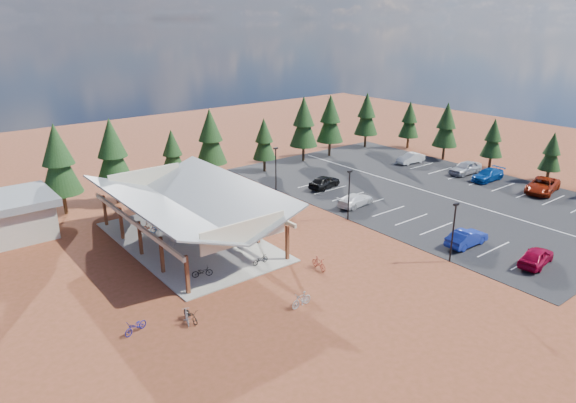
{
  "coord_description": "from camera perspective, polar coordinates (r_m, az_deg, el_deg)",
  "views": [
    {
      "loc": [
        -29.33,
        -31.9,
        19.01
      ],
      "look_at": [
        -0.41,
        4.85,
        2.33
      ],
      "focal_mm": 32.0,
      "sensor_mm": 36.0,
      "label": 1
    }
  ],
  "objects": [
    {
      "name": "bike_14",
      "position": [
        52.58,
        -0.12,
        -1.01
      ],
      "size": [
        0.7,
        1.82,
        0.94
      ],
      "primitive_type": "imported",
      "rotation": [
        0.0,
        0.0,
        0.04
      ],
      "color": "navy",
      "rests_on": "ground"
    },
    {
      "name": "trash_bin_1",
      "position": [
        49.68,
        -3.56,
        -2.34
      ],
      "size": [
        0.6,
        0.6,
        0.9
      ],
      "primitive_type": "cylinder",
      "color": "#442D18",
      "rests_on": "ground"
    },
    {
      "name": "bike_pavilion",
      "position": [
        46.01,
        -11.11,
        -0.02
      ],
      "size": [
        11.65,
        19.4,
        4.97
      ],
      "color": "#513117",
      "rests_on": "concrete_pad"
    },
    {
      "name": "car_9",
      "position": [
        73.54,
        13.48,
        4.7
      ],
      "size": [
        4.38,
        1.81,
        1.41
      ],
      "primitive_type": "imported",
      "rotation": [
        0.0,
        0.0,
        -1.65
      ],
      "color": "silver",
      "rests_on": "asphalt_lot"
    },
    {
      "name": "bike_10",
      "position": [
        35.13,
        -16.57,
        -13.17
      ],
      "size": [
        1.83,
        1.13,
        0.91
      ],
      "primitive_type": "imported",
      "rotation": [
        0.0,
        0.0,
        5.04
      ],
      "color": "navy",
      "rests_on": "ground"
    },
    {
      "name": "bike_7",
      "position": [
        53.57,
        -12.92,
        -0.95
      ],
      "size": [
        1.84,
        0.86,
        1.07
      ],
      "primitive_type": "imported",
      "rotation": [
        0.0,
        0.0,
        1.36
      ],
      "color": "maroon",
      "rests_on": "concrete_pad"
    },
    {
      "name": "bike_6",
      "position": [
        49.3,
        -8.47,
        -2.61
      ],
      "size": [
        1.73,
        0.97,
        0.86
      ],
      "primitive_type": "imported",
      "rotation": [
        0.0,
        0.0,
        1.83
      ],
      "color": "navy",
      "rests_on": "concrete_pad"
    },
    {
      "name": "bike_0",
      "position": [
        40.66,
        -9.51,
        -7.7
      ],
      "size": [
        1.72,
        1.08,
        0.85
      ],
      "primitive_type": "imported",
      "rotation": [
        0.0,
        0.0,
        1.23
      ],
      "color": "black",
      "rests_on": "concrete_pad"
    },
    {
      "name": "pine_3",
      "position": [
        62.05,
        -12.73,
        5.37
      ],
      "size": [
        2.98,
        2.98,
        6.94
      ],
      "color": "#382314",
      "rests_on": "ground"
    },
    {
      "name": "car_6",
      "position": [
        66.14,
        26.42,
        1.61
      ],
      "size": [
        6.37,
        3.91,
        1.65
      ],
      "primitive_type": "imported",
      "rotation": [
        0.0,
        0.0,
        -1.36
      ],
      "color": "maroon",
      "rests_on": "asphalt_lot"
    },
    {
      "name": "car_0",
      "position": [
        46.56,
        25.86,
        -5.51
      ],
      "size": [
        4.56,
        2.36,
        1.48
      ],
      "primitive_type": "imported",
      "rotation": [
        0.0,
        0.0,
        1.72
      ],
      "color": "maroon",
      "rests_on": "asphalt_lot"
    },
    {
      "name": "bike_4",
      "position": [
        42.14,
        -3.11,
        -6.45
      ],
      "size": [
        1.57,
        0.64,
        0.8
      ],
      "primitive_type": "imported",
      "rotation": [
        0.0,
        0.0,
        1.64
      ],
      "color": "black",
      "rests_on": "concrete_pad"
    },
    {
      "name": "pine_8",
      "position": [
        81.01,
        8.72,
        9.58
      ],
      "size": [
        3.65,
        3.65,
        8.49
      ],
      "color": "#382314",
      "rests_on": "ground"
    },
    {
      "name": "car_4",
      "position": [
        60.97,
        4.07,
        2.21
      ],
      "size": [
        4.76,
        2.68,
        1.53
      ],
      "primitive_type": "imported",
      "rotation": [
        0.0,
        0.0,
        1.77
      ],
      "color": "black",
      "rests_on": "asphalt_lot"
    },
    {
      "name": "ground",
      "position": [
        47.32,
        4.03,
        -4.11
      ],
      "size": [
        140.0,
        140.0,
        0.0
      ],
      "primitive_type": "plane",
      "color": "#5E3118",
      "rests_on": "ground"
    },
    {
      "name": "pine_13",
      "position": [
        81.9,
        13.35,
        8.85
      ],
      "size": [
        3.11,
        3.11,
        7.25
      ],
      "color": "#382314",
      "rests_on": "ground"
    },
    {
      "name": "bike_9",
      "position": [
        35.31,
        -11.18,
        -12.42
      ],
      "size": [
        0.94,
        1.67,
        0.97
      ],
      "primitive_type": "imported",
      "rotation": [
        0.0,
        0.0,
        2.82
      ],
      "color": "#93949A",
      "rests_on": "ground"
    },
    {
      "name": "pine_10",
      "position": [
        70.41,
        27.26,
        4.95
      ],
      "size": [
        2.66,
        2.66,
        6.2
      ],
      "color": "#382314",
      "rests_on": "ground"
    },
    {
      "name": "pine_12",
      "position": [
        76.09,
        17.18,
        8.14
      ],
      "size": [
        3.5,
        3.5,
        8.15
      ],
      "color": "#382314",
      "rests_on": "ground"
    },
    {
      "name": "bike_8",
      "position": [
        35.47,
        -10.78,
        -12.27
      ],
      "size": [
        0.67,
        1.81,
        0.94
      ],
      "primitive_type": "imported",
      "rotation": [
        0.0,
        0.0,
        0.02
      ],
      "color": "black",
      "rests_on": "ground"
    },
    {
      "name": "bike_11",
      "position": [
        41.5,
        3.45,
        -6.86
      ],
      "size": [
        0.63,
        1.77,
        1.04
      ],
      "primitive_type": "imported",
      "rotation": [
        0.0,
        0.0,
        -0.08
      ],
      "color": "maroon",
      "rests_on": "ground"
    },
    {
      "name": "pine_11",
      "position": [
        73.73,
        21.83,
        6.56
      ],
      "size": [
        2.89,
        2.89,
        6.73
      ],
      "color": "#382314",
      "rests_on": "ground"
    },
    {
      "name": "pine_5",
      "position": [
        66.99,
        -2.68,
        6.95
      ],
      "size": [
        3.04,
        3.04,
        7.09
      ],
      "color": "#382314",
      "rests_on": "ground"
    },
    {
      "name": "pine_6",
      "position": [
        71.79,
        1.76,
        8.82
      ],
      "size": [
        3.9,
        3.9,
        9.09
      ],
      "color": "#382314",
      "rests_on": "ground"
    },
    {
      "name": "pine_4",
      "position": [
        63.69,
        -8.61,
        7.12
      ],
      "size": [
        3.83,
        3.83,
        8.93
      ],
      "color": "#382314",
      "rests_on": "ground"
    },
    {
      "name": "pine_7",
      "position": [
        74.87,
        4.72,
        9.16
      ],
      "size": [
        3.85,
        3.85,
        8.97
      ],
      "color": "#382314",
      "rests_on": "ground"
    },
    {
      "name": "lamp_post_1",
      "position": [
        50.84,
        6.79,
        1.11
      ],
      "size": [
        0.5,
        0.25,
        5.14
      ],
      "color": "black",
      "rests_on": "ground"
    },
    {
      "name": "asphalt_lot",
      "position": [
        62.18,
        14.92,
        1.17
      ],
      "size": [
        27.0,
        44.0,
        0.04
      ],
      "primitive_type": "cube",
      "color": "black",
      "rests_on": "ground"
    },
    {
      "name": "concrete_pad",
      "position": [
        47.39,
        -10.82,
        -4.32
      ],
      "size": [
        10.6,
        18.6,
        0.1
      ],
      "primitive_type": "cube",
      "color": "gray",
      "rests_on": "ground"
    },
    {
      "name": "bike_2",
      "position": [
        49.68,
        -14.11,
        -2.82
      ],
      "size": [
        1.75,
        0.92,
        0.88
      ],
      "primitive_type": "imported",
      "rotation": [
        0.0,
        0.0,
        1.36
      ],
      "color": "#1A5098",
      "rests_on": "concrete_pad"
    },
    {
      "name": "bike_5",
      "position": [
        46.68,
        -5.83,
        -3.68
      ],
      "size": [
        1.75,
        0.67,
        1.03
      ],
      "primitive_type": "imported",
      "rotation": [
        0.0,
        0.0,
        1.46
      ],
      "color": "gray",
      "rests_on": "concrete_pad"
    },
    {
      "name": "lamp_post_0",
      "position": [
        43.76,
        17.9,
        -2.86
      ],
      "size": [
        0.5,
        0.25,
        5.14
      ],
      "color": "black",
      "rests_on": "ground"
    },
    {
      "name": "pine_2",
      "position": [
        57.57,
        -18.93,
        5.22
      ],
      "size": [
        4.02,
        4.02,
        9.37
      ],
      "color": "#382314",
      "rests_on": "ground"
    },
    {
      "name": "trash_bin_0",
      "position": [
        47.68,
        -3.43,
        -3.31
      ],
      "size": [
        0.6,
        0.6,
        0.9
      ],
      "primitive_type": "cylinder",
      "color": "#442D18",
      "rests_on": "ground"
    },
    {
      "name": "bike_1",
      "position": [
        45.56,
        -13.27,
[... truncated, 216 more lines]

